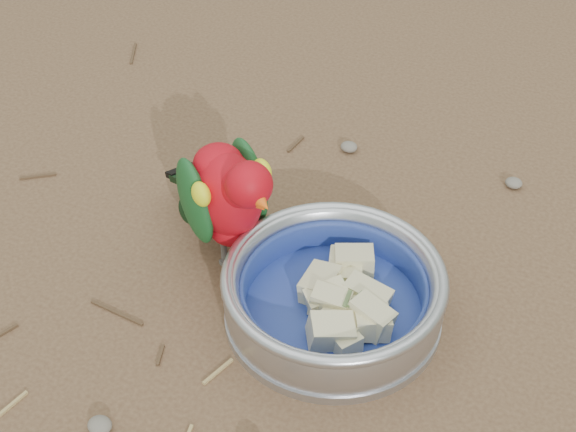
% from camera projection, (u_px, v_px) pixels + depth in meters
% --- Properties ---
extents(ground, '(60.00, 60.00, 0.00)m').
position_uv_depth(ground, '(244.00, 327.00, 0.87)').
color(ground, brown).
extents(food_bowl, '(0.22, 0.22, 0.02)m').
position_uv_depth(food_bowl, '(333.00, 312.00, 0.88)').
color(food_bowl, '#B2B2BA').
rests_on(food_bowl, ground).
extents(bowl_wall, '(0.22, 0.22, 0.04)m').
position_uv_depth(bowl_wall, '(334.00, 291.00, 0.86)').
color(bowl_wall, '#B2B2BA').
rests_on(bowl_wall, food_bowl).
extents(fruit_wedges, '(0.13, 0.13, 0.03)m').
position_uv_depth(fruit_wedges, '(334.00, 296.00, 0.86)').
color(fruit_wedges, beige).
rests_on(fruit_wedges, food_bowl).
extents(lory_parrot, '(0.20, 0.17, 0.15)m').
position_uv_depth(lory_parrot, '(229.00, 204.00, 0.90)').
color(lory_parrot, '#B30813').
rests_on(lory_parrot, ground).
extents(ground_debris, '(0.90, 0.80, 0.01)m').
position_uv_depth(ground_debris, '(250.00, 276.00, 0.92)').
color(ground_debris, tan).
rests_on(ground_debris, ground).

